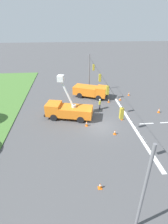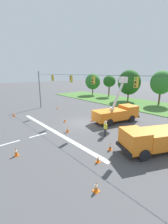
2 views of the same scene
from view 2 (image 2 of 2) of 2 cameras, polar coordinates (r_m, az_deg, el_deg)
The scene contains 20 objects.
ground_plane at distance 21.01m, azimuth -0.97°, elevation -4.34°, with size 200.00×200.00×0.00m, color #4C4C4F.
grass_verge at distance 34.90m, azimuth 22.51°, elevation 2.34°, with size 56.00×12.00×0.10m, color #477533.
lane_markings at distance 18.11m, azimuth -15.60°, elevation -8.10°, with size 17.60×15.25×0.01m.
signal_gantry at distance 19.96m, azimuth -0.97°, elevation 8.16°, with size 26.20×0.33×7.20m.
tree_far_west at distance 47.35m, azimuth 3.36°, elevation 11.48°, with size 4.56×4.65×6.59m.
tree_west at distance 44.57m, azimuth 9.63°, elevation 11.46°, with size 3.60×3.38×6.14m.
tree_centre at distance 38.51m, azimuth 16.79°, elevation 10.73°, with size 5.56×4.89×7.56m.
tree_east at distance 36.21m, azimuth 27.38°, elevation 9.92°, with size 4.33×4.69×7.34m.
utility_truck_bucket_lift at distance 21.88m, azimuth 12.42°, elevation -0.26°, with size 3.99×7.12×6.32m.
utility_truck_support_near at distance 14.80m, azimuth 25.11°, elevation -9.14°, with size 4.83×6.66×2.21m.
road_worker at distance 16.79m, azimuth 8.16°, elevation -5.86°, with size 0.61×0.38×1.77m.
traffic_cone_foreground_left at distance 18.00m, azimuth -6.31°, elevation -6.45°, with size 0.36×0.36×0.78m.
traffic_cone_foreground_right at distance 9.93m, azimuth 4.63°, elevation -26.48°, with size 0.36×0.36×0.67m.
traffic_cone_mid_left at distance 14.31m, azimuth -24.47°, elevation -13.59°, with size 0.36×0.36×0.79m.
traffic_cone_mid_right at distance 26.75m, azimuth -25.16°, elevation -0.71°, with size 0.36×0.36×0.78m.
traffic_cone_near_bucket at distance 21.94m, azimuth 3.33°, elevation -2.43°, with size 0.36×0.36×0.80m.
traffic_cone_lane_edge_a at distance 14.19m, azimuth 9.92°, elevation -12.78°, with size 0.36×0.36×0.73m.
traffic_cone_lane_edge_b at distance 12.40m, azimuth 5.39°, elevation -17.30°, with size 0.36×0.36×0.63m.
traffic_cone_far_left at distance 29.67m, azimuth -10.07°, elevation 1.70°, with size 0.36×0.36×0.61m.
traffic_cone_far_right at distance 21.72m, azimuth -7.22°, elevation -2.93°, with size 0.36×0.36×0.65m.
Camera 2 is at (15.35, -12.60, 6.86)m, focal length 24.00 mm.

